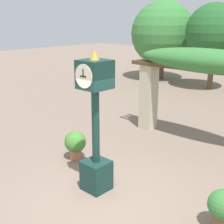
{
  "coord_description": "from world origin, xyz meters",
  "views": [
    {
      "loc": [
        4.1,
        -4.07,
        3.64
      ],
      "look_at": [
        -0.35,
        0.67,
        1.67
      ],
      "focal_mm": 50.0,
      "sensor_mm": 36.0,
      "label": 1
    }
  ],
  "objects": [
    {
      "name": "pedestal_clock",
      "position": [
        -0.35,
        0.17,
        1.5
      ],
      "size": [
        0.57,
        0.62,
        3.04
      ],
      "color": "#14332D",
      "rests_on": "ground"
    },
    {
      "name": "potted_plant_near_right",
      "position": [
        -1.86,
        0.86,
        0.45
      ],
      "size": [
        0.58,
        0.58,
        0.78
      ],
      "color": "#B26B4C",
      "rests_on": "ground"
    },
    {
      "name": "potted_plant_near_left",
      "position": [
        2.27,
        0.75,
        0.43
      ],
      "size": [
        0.55,
        0.55,
        0.77
      ],
      "color": "brown",
      "rests_on": "ground"
    },
    {
      "name": "pergola",
      "position": [
        0.0,
        4.17,
        2.18
      ],
      "size": [
        4.96,
        1.06,
        2.83
      ],
      "color": "#BCB299",
      "rests_on": "ground"
    },
    {
      "name": "ground_plane",
      "position": [
        0.0,
        0.0,
        0.0
      ],
      "size": [
        60.0,
        60.0,
        0.0
      ],
      "primitive_type": "plane",
      "color": "#7F6B5B"
    }
  ]
}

